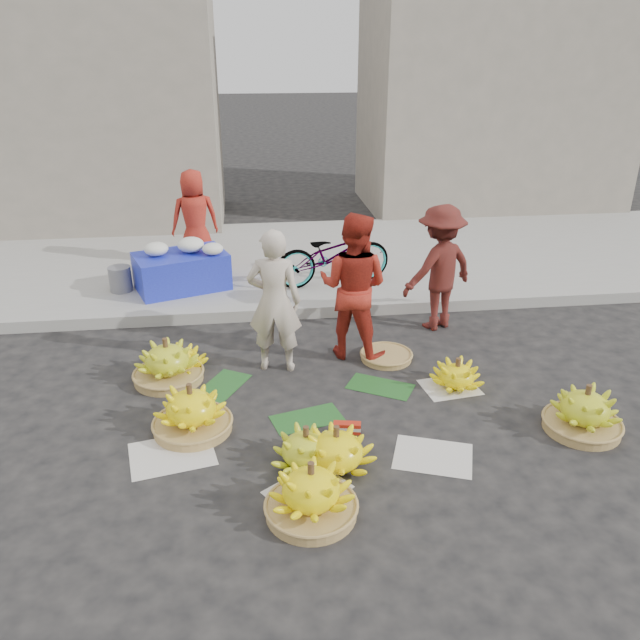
{
  "coord_description": "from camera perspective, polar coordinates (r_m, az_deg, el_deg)",
  "views": [
    {
      "loc": [
        -0.58,
        -5.1,
        3.21
      ],
      "look_at": [
        0.1,
        0.48,
        0.7
      ],
      "focal_mm": 35.0,
      "sensor_mm": 36.0,
      "label": 1
    }
  ],
  "objects": [
    {
      "name": "incense_stack",
      "position": [
        5.66,
        2.49,
        -9.79
      ],
      "size": [
        0.26,
        0.13,
        0.1
      ],
      "primitive_type": "cube",
      "rotation": [
        0.0,
        0.0,
        -0.2
      ],
      "color": "#B42413",
      "rests_on": "ground"
    },
    {
      "name": "bicycle",
      "position": [
        8.59,
        1.22,
        6.04
      ],
      "size": [
        0.89,
        1.72,
        0.86
      ],
      "primitive_type": "imported",
      "rotation": [
        0.0,
        0.0,
        1.78
      ],
      "color": "gray",
      "rests_on": "sidewalk"
    },
    {
      "name": "banana_bunch_6",
      "position": [
        6.59,
        -13.79,
        -3.77
      ],
      "size": [
        0.74,
        0.74,
        0.48
      ],
      "rotation": [
        0.0,
        0.0,
        -0.2
      ],
      "color": "olive",
      "rests_on": "ground"
    },
    {
      "name": "banana_bunch_7",
      "position": [
        6.79,
        -12.51,
        -3.48
      ],
      "size": [
        0.49,
        0.49,
        0.32
      ],
      "rotation": [
        0.0,
        0.0,
        -0.01
      ],
      "color": "#FFEE0C",
      "rests_on": "ground"
    },
    {
      "name": "sidewalk",
      "position": [
        9.93,
        -3.3,
        5.55
      ],
      "size": [
        40.0,
        4.0,
        0.12
      ],
      "primitive_type": "cube",
      "color": "gray",
      "rests_on": "ground"
    },
    {
      "name": "vendor_red",
      "position": [
        6.71,
        3.06,
        3.06
      ],
      "size": [
        0.98,
        0.91,
        1.62
      ],
      "primitive_type": "imported",
      "rotation": [
        0.0,
        0.0,
        2.65
      ],
      "color": "red",
      "rests_on": "ground"
    },
    {
      "name": "building_right",
      "position": [
        13.79,
        15.63,
        20.33
      ],
      "size": [
        5.0,
        3.0,
        5.0
      ],
      "primitive_type": "cube",
      "color": "gray",
      "rests_on": "sidewalk"
    },
    {
      "name": "banana_bunch_3",
      "position": [
        5.2,
        1.48,
        -11.68
      ],
      "size": [
        0.79,
        0.79,
        0.39
      ],
      "rotation": [
        0.0,
        0.0,
        -0.32
      ],
      "color": "#FFEE0C",
      "rests_on": "ground"
    },
    {
      "name": "building_left",
      "position": [
        12.82,
        -23.49,
        16.81
      ],
      "size": [
        6.0,
        3.0,
        4.0
      ],
      "primitive_type": "cube",
      "color": "gray",
      "rests_on": "sidewalk"
    },
    {
      "name": "grey_bucket",
      "position": [
        8.84,
        -17.79,
        3.6
      ],
      "size": [
        0.3,
        0.3,
        0.34
      ],
      "primitive_type": "cylinder",
      "color": "slate",
      "rests_on": "sidewalk"
    },
    {
      "name": "curb",
      "position": [
        7.97,
        -2.25,
        0.89
      ],
      "size": [
        40.0,
        0.25,
        0.15
      ],
      "primitive_type": "cube",
      "color": "gray",
      "rests_on": "ground"
    },
    {
      "name": "banana_bunch_1",
      "position": [
        5.24,
        -1.28,
        -11.57
      ],
      "size": [
        0.58,
        0.58,
        0.36
      ],
      "rotation": [
        0.0,
        0.0,
        0.01
      ],
      "color": "#A2BD1B",
      "rests_on": "ground"
    },
    {
      "name": "banana_bunch_5",
      "position": [
        6.48,
        12.41,
        -4.88
      ],
      "size": [
        0.51,
        0.51,
        0.32
      ],
      "rotation": [
        0.0,
        0.0,
        0.04
      ],
      "color": "#FFEE0C",
      "rests_on": "ground"
    },
    {
      "name": "banana_bunch_2",
      "position": [
        4.73,
        -0.82,
        -15.49
      ],
      "size": [
        0.72,
        0.72,
        0.46
      ],
      "rotation": [
        0.0,
        0.0,
        0.23
      ],
      "color": "olive",
      "rests_on": "ground"
    },
    {
      "name": "flower_vendor",
      "position": [
        9.5,
        -11.38,
        9.12
      ],
      "size": [
        0.78,
        0.59,
        1.42
      ],
      "primitive_type": "imported",
      "rotation": [
        0.0,
        0.0,
        3.35
      ],
      "color": "red",
      "rests_on": "sidewalk"
    },
    {
      "name": "man_striped",
      "position": [
        7.55,
        10.85,
        4.7
      ],
      "size": [
        1.13,
        0.92,
        1.52
      ],
      "primitive_type": "imported",
      "rotation": [
        0.0,
        0.0,
        3.57
      ],
      "color": "maroon",
      "rests_on": "ground"
    },
    {
      "name": "ground",
      "position": [
        6.06,
        -0.42,
        -7.95
      ],
      "size": [
        80.0,
        80.0,
        0.0
      ],
      "primitive_type": "plane",
      "color": "black",
      "rests_on": "ground"
    },
    {
      "name": "flower_table",
      "position": [
        8.67,
        -12.51,
        4.62
      ],
      "size": [
        1.36,
        1.09,
        0.69
      ],
      "rotation": [
        0.0,
        0.0,
        0.34
      ],
      "color": "#1C25B8",
      "rests_on": "sidewalk"
    },
    {
      "name": "basket_spare",
      "position": [
        6.94,
        6.07,
        -3.32
      ],
      "size": [
        0.61,
        0.61,
        0.06
      ],
      "primitive_type": "cylinder",
      "rotation": [
        0.0,
        0.0,
        -0.1
      ],
      "color": "olive",
      "rests_on": "ground"
    },
    {
      "name": "newspaper_scatter",
      "position": [
        5.4,
        0.58,
        -12.4
      ],
      "size": [
        3.2,
        1.8,
        0.0
      ],
      "primitive_type": null,
      "color": "silver",
      "rests_on": "ground"
    },
    {
      "name": "banana_bunch_0",
      "position": [
        5.73,
        -11.68,
        -8.11
      ],
      "size": [
        0.74,
        0.74,
        0.48
      ],
      "rotation": [
        0.0,
        0.0,
        -0.22
      ],
      "color": "olive",
      "rests_on": "ground"
    },
    {
      "name": "banana_bunch_4",
      "position": [
        6.1,
        23.03,
        -7.65
      ],
      "size": [
        0.68,
        0.68,
        0.46
      ],
      "rotation": [
        0.0,
        0.0,
        -0.16
      ],
      "color": "olive",
      "rests_on": "ground"
    },
    {
      "name": "banana_leaves",
      "position": [
        6.21,
        -1.56,
        -7.0
      ],
      "size": [
        2.0,
        1.0,
        0.0
      ],
      "primitive_type": null,
      "color": "#1A4E1D",
      "rests_on": "ground"
    },
    {
      "name": "vendor_cream",
      "position": [
        6.43,
        -4.19,
        1.7
      ],
      "size": [
        0.62,
        0.46,
        1.54
      ],
      "primitive_type": "imported",
      "rotation": [
        0.0,
        0.0,
        2.97
      ],
      "color": "beige",
      "rests_on": "ground"
    }
  ]
}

